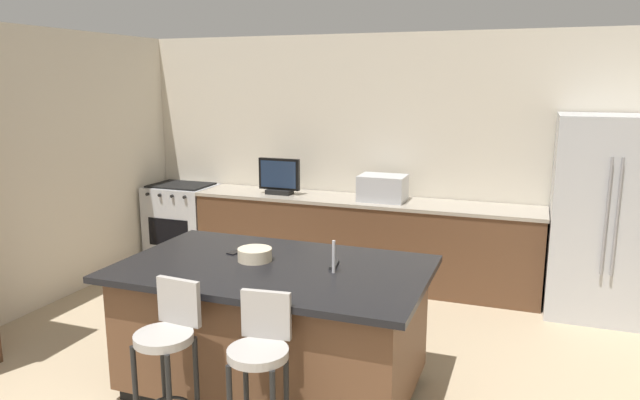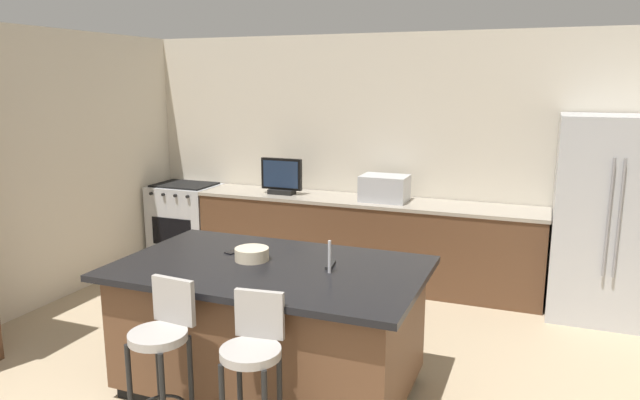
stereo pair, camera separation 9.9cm
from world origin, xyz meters
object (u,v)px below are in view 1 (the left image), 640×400
at_px(microwave, 383,188).
at_px(tv_remote, 334,265).
at_px(range_oven, 183,222).
at_px(tv_monitor, 279,178).
at_px(kitchen_island, 274,326).
at_px(fruit_bowl, 255,254).
at_px(refrigerator, 605,217).
at_px(bar_stool_right, 260,366).
at_px(cell_phone, 237,252).
at_px(bar_stool_left, 168,351).

relative_size(microwave, tv_remote, 2.82).
xyz_separation_m(range_oven, tv_monitor, (1.31, -0.05, 0.63)).
relative_size(kitchen_island, fruit_bowl, 8.76).
relative_size(refrigerator, range_oven, 1.99).
bearing_deg(tv_monitor, kitchen_island, -66.80).
relative_size(range_oven, tv_remote, 5.50).
height_order(tv_monitor, bar_stool_right, tv_monitor).
distance_m(range_oven, cell_phone, 2.95).
height_order(kitchen_island, tv_remote, tv_remote).
bearing_deg(tv_monitor, bar_stool_right, -67.71).
bearing_deg(bar_stool_left, cell_phone, 99.56).
xyz_separation_m(kitchen_island, bar_stool_right, (0.28, -0.78, 0.13)).
relative_size(bar_stool_left, bar_stool_right, 1.02).
relative_size(microwave, fruit_bowl, 2.00).
distance_m(microwave, bar_stool_left, 3.26).
distance_m(bar_stool_right, fruit_bowl, 1.01).
relative_size(refrigerator, microwave, 3.87).
relative_size(kitchen_island, tv_monitor, 4.44).
bearing_deg(microwave, bar_stool_right, -87.96).
relative_size(microwave, cell_phone, 3.20).
height_order(bar_stool_left, fruit_bowl, bar_stool_left).
bearing_deg(fruit_bowl, refrigerator, 42.40).
bearing_deg(tv_monitor, microwave, 2.56).
height_order(cell_phone, tv_remote, tv_remote).
relative_size(refrigerator, cell_phone, 12.37).
bearing_deg(kitchen_island, tv_monitor, 113.20).
bearing_deg(bar_stool_left, tv_monitor, 107.19).
relative_size(kitchen_island, bar_stool_right, 2.12).
xyz_separation_m(microwave, tv_remote, (0.23, -2.25, -0.13)).
xyz_separation_m(microwave, tv_monitor, (-1.16, -0.05, 0.05)).
bearing_deg(microwave, tv_remote, -84.11).
xyz_separation_m(tv_monitor, bar_stool_right, (1.27, -3.11, -0.50)).
relative_size(refrigerator, tv_remote, 10.91).
xyz_separation_m(kitchen_island, range_oven, (-2.31, 2.38, -0.00)).
xyz_separation_m(microwave, bar_stool_left, (-0.46, -3.20, -0.43)).
distance_m(kitchen_island, tv_monitor, 2.61).
xyz_separation_m(microwave, fruit_bowl, (-0.33, -2.32, -0.09)).
bearing_deg(tv_remote, range_oven, 130.50).
height_order(bar_stool_left, tv_remote, bar_stool_left).
relative_size(microwave, bar_stool_right, 0.48).
distance_m(refrigerator, cell_phone, 3.39).
bearing_deg(bar_stool_right, tv_remote, 75.84).
xyz_separation_m(kitchen_island, microwave, (0.16, 2.38, 0.58)).
height_order(microwave, bar_stool_left, microwave).
xyz_separation_m(bar_stool_right, fruit_bowl, (-0.44, 0.84, 0.36)).
bearing_deg(refrigerator, tv_remote, -131.06).
distance_m(bar_stool_left, tv_remote, 1.22).
xyz_separation_m(tv_monitor, bar_stool_left, (0.70, -3.15, -0.48)).
xyz_separation_m(refrigerator, tv_remote, (-1.88, -2.16, -0.01)).
relative_size(tv_monitor, bar_stool_right, 0.48).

